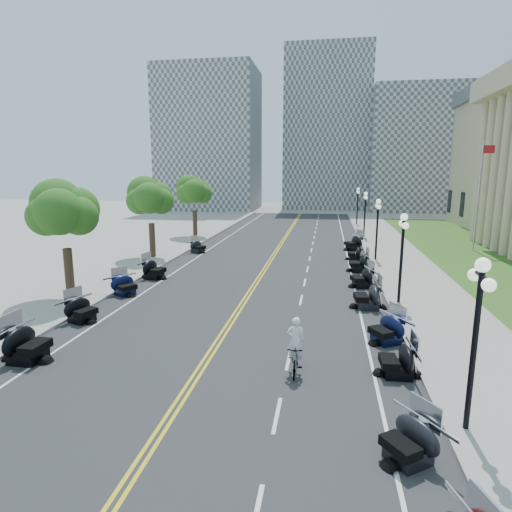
# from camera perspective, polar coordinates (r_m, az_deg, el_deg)

# --- Properties ---
(ground) EXTENTS (160.00, 160.00, 0.00)m
(ground) POSITION_cam_1_polar(r_m,az_deg,el_deg) (21.58, -3.24, -8.58)
(ground) COLOR gray
(road) EXTENTS (16.00, 90.00, 0.01)m
(road) POSITION_cam_1_polar(r_m,az_deg,el_deg) (31.01, 0.79, -2.37)
(road) COLOR #333335
(road) RESTS_ON ground
(centerline_yellow_a) EXTENTS (0.12, 90.00, 0.00)m
(centerline_yellow_a) POSITION_cam_1_polar(r_m,az_deg,el_deg) (31.02, 0.57, -2.34)
(centerline_yellow_a) COLOR yellow
(centerline_yellow_a) RESTS_ON road
(centerline_yellow_b) EXTENTS (0.12, 90.00, 0.00)m
(centerline_yellow_b) POSITION_cam_1_polar(r_m,az_deg,el_deg) (30.99, 1.01, -2.36)
(centerline_yellow_b) COLOR yellow
(centerline_yellow_b) RESTS_ON road
(edge_line_north) EXTENTS (0.12, 90.00, 0.00)m
(edge_line_north) POSITION_cam_1_polar(r_m,az_deg,el_deg) (30.74, 12.68, -2.76)
(edge_line_north) COLOR white
(edge_line_north) RESTS_ON road
(edge_line_south) EXTENTS (0.12, 90.00, 0.00)m
(edge_line_south) POSITION_cam_1_polar(r_m,az_deg,el_deg) (32.56, -10.42, -1.88)
(edge_line_south) COLOR white
(edge_line_south) RESTS_ON road
(lane_dash_4) EXTENTS (0.12, 2.00, 0.00)m
(lane_dash_4) POSITION_cam_1_polar(r_m,az_deg,el_deg) (13.94, 2.82, -20.39)
(lane_dash_4) COLOR white
(lane_dash_4) RESTS_ON road
(lane_dash_5) EXTENTS (0.12, 2.00, 0.00)m
(lane_dash_5) POSITION_cam_1_polar(r_m,az_deg,el_deg) (17.46, 4.38, -13.53)
(lane_dash_5) COLOR white
(lane_dash_5) RESTS_ON road
(lane_dash_6) EXTENTS (0.12, 2.00, 0.00)m
(lane_dash_6) POSITION_cam_1_polar(r_m,az_deg,el_deg) (21.14, 5.36, -9.01)
(lane_dash_6) COLOR white
(lane_dash_6) RESTS_ON road
(lane_dash_7) EXTENTS (0.12, 2.00, 0.00)m
(lane_dash_7) POSITION_cam_1_polar(r_m,az_deg,el_deg) (24.93, 6.03, -5.84)
(lane_dash_7) COLOR white
(lane_dash_7) RESTS_ON road
(lane_dash_8) EXTENTS (0.12, 2.00, 0.00)m
(lane_dash_8) POSITION_cam_1_polar(r_m,az_deg,el_deg) (28.77, 6.51, -3.51)
(lane_dash_8) COLOR white
(lane_dash_8) RESTS_ON road
(lane_dash_9) EXTENTS (0.12, 2.00, 0.00)m
(lane_dash_9) POSITION_cam_1_polar(r_m,az_deg,el_deg) (32.65, 6.88, -1.73)
(lane_dash_9) COLOR white
(lane_dash_9) RESTS_ON road
(lane_dash_10) EXTENTS (0.12, 2.00, 0.00)m
(lane_dash_10) POSITION_cam_1_polar(r_m,az_deg,el_deg) (36.56, 7.17, -0.34)
(lane_dash_10) COLOR white
(lane_dash_10) RESTS_ON road
(lane_dash_11) EXTENTS (0.12, 2.00, 0.00)m
(lane_dash_11) POSITION_cam_1_polar(r_m,az_deg,el_deg) (40.48, 7.41, 0.79)
(lane_dash_11) COLOR white
(lane_dash_11) RESTS_ON road
(lane_dash_12) EXTENTS (0.12, 2.00, 0.00)m
(lane_dash_12) POSITION_cam_1_polar(r_m,az_deg,el_deg) (44.42, 7.60, 1.72)
(lane_dash_12) COLOR white
(lane_dash_12) RESTS_ON road
(lane_dash_13) EXTENTS (0.12, 2.00, 0.00)m
(lane_dash_13) POSITION_cam_1_polar(r_m,az_deg,el_deg) (48.37, 7.76, 2.50)
(lane_dash_13) COLOR white
(lane_dash_13) RESTS_ON road
(lane_dash_14) EXTENTS (0.12, 2.00, 0.00)m
(lane_dash_14) POSITION_cam_1_polar(r_m,az_deg,el_deg) (52.32, 7.90, 3.16)
(lane_dash_14) COLOR white
(lane_dash_14) RESTS_ON road
(lane_dash_15) EXTENTS (0.12, 2.00, 0.00)m
(lane_dash_15) POSITION_cam_1_polar(r_m,az_deg,el_deg) (56.29, 8.02, 3.72)
(lane_dash_15) COLOR white
(lane_dash_15) RESTS_ON road
(lane_dash_16) EXTENTS (0.12, 2.00, 0.00)m
(lane_dash_16) POSITION_cam_1_polar(r_m,az_deg,el_deg) (60.25, 8.12, 4.21)
(lane_dash_16) COLOR white
(lane_dash_16) RESTS_ON road
(lane_dash_17) EXTENTS (0.12, 2.00, 0.00)m
(lane_dash_17) POSITION_cam_1_polar(r_m,az_deg,el_deg) (64.22, 8.21, 4.65)
(lane_dash_17) COLOR white
(lane_dash_17) RESTS_ON road
(lane_dash_18) EXTENTS (0.12, 2.00, 0.00)m
(lane_dash_18) POSITION_cam_1_polar(r_m,az_deg,el_deg) (68.20, 8.29, 5.03)
(lane_dash_18) COLOR white
(lane_dash_18) RESTS_ON road
(lane_dash_19) EXTENTS (0.12, 2.00, 0.00)m
(lane_dash_19) POSITION_cam_1_polar(r_m,az_deg,el_deg) (72.18, 8.36, 5.37)
(lane_dash_19) COLOR white
(lane_dash_19) RESTS_ON road
(sidewalk_north) EXTENTS (5.00, 90.00, 0.15)m
(sidewalk_north) POSITION_cam_1_polar(r_m,az_deg,el_deg) (31.25, 20.22, -2.84)
(sidewalk_north) COLOR #9E9991
(sidewalk_north) RESTS_ON ground
(sidewalk_south) EXTENTS (5.00, 90.00, 0.15)m
(sidewalk_south) POSITION_cam_1_polar(r_m,az_deg,el_deg) (34.14, -16.92, -1.47)
(sidewalk_south) COLOR #9E9991
(sidewalk_south) RESTS_ON ground
(lawn) EXTENTS (9.00, 60.00, 0.10)m
(lawn) POSITION_cam_1_polar(r_m,az_deg,el_deg) (40.62, 27.89, -0.35)
(lawn) COLOR #356023
(lawn) RESTS_ON ground
(distant_block_a) EXTENTS (18.00, 14.00, 26.00)m
(distant_block_a) POSITION_cam_1_polar(r_m,az_deg,el_deg) (85.02, -6.18, 15.07)
(distant_block_a) COLOR gray
(distant_block_a) RESTS_ON ground
(distant_block_b) EXTENTS (16.00, 12.00, 30.00)m
(distant_block_b) POSITION_cam_1_polar(r_m,az_deg,el_deg) (88.13, 9.42, 16.15)
(distant_block_b) COLOR gray
(distant_block_b) RESTS_ON ground
(distant_block_c) EXTENTS (20.00, 14.00, 22.00)m
(distant_block_c) POSITION_cam_1_polar(r_m,az_deg,el_deg) (86.66, 21.62, 12.96)
(distant_block_c) COLOR gray
(distant_block_c) RESTS_ON ground
(street_lamp_1) EXTENTS (0.50, 1.20, 4.90)m
(street_lamp_1) POSITION_cam_1_polar(r_m,az_deg,el_deg) (13.35, 27.08, -10.76)
(street_lamp_1) COLOR black
(street_lamp_1) RESTS_ON sidewalk_north
(street_lamp_2) EXTENTS (0.50, 1.20, 4.90)m
(street_lamp_2) POSITION_cam_1_polar(r_m,az_deg,el_deg) (24.60, 18.81, -0.40)
(street_lamp_2) COLOR black
(street_lamp_2) RESTS_ON sidewalk_north
(street_lamp_3) EXTENTS (0.50, 1.20, 4.90)m
(street_lamp_3) POSITION_cam_1_polar(r_m,az_deg,el_deg) (36.34, 15.83, 3.39)
(street_lamp_3) COLOR black
(street_lamp_3) RESTS_ON sidewalk_north
(street_lamp_4) EXTENTS (0.50, 1.20, 4.90)m
(street_lamp_4) POSITION_cam_1_polar(r_m,az_deg,el_deg) (48.20, 14.30, 5.32)
(street_lamp_4) COLOR black
(street_lamp_4) RESTS_ON sidewalk_north
(street_lamp_5) EXTENTS (0.50, 1.20, 4.90)m
(street_lamp_5) POSITION_cam_1_polar(r_m,az_deg,el_deg) (60.12, 13.37, 6.49)
(street_lamp_5) COLOR black
(street_lamp_5) RESTS_ON sidewalk_north
(flagpole) EXTENTS (1.10, 0.20, 10.00)m
(flagpole) POSITION_cam_1_polar(r_m,az_deg,el_deg) (43.98, 27.49, 7.00)
(flagpole) COLOR silver
(flagpole) RESTS_ON ground
(tree_2) EXTENTS (4.80, 4.80, 9.20)m
(tree_2) POSITION_cam_1_polar(r_m,az_deg,el_deg) (26.30, -24.20, 4.68)
(tree_2) COLOR #235619
(tree_2) RESTS_ON sidewalk_south
(tree_3) EXTENTS (4.80, 4.80, 9.20)m
(tree_3) POSITION_cam_1_polar(r_m,az_deg,el_deg) (36.86, -13.89, 6.96)
(tree_3) COLOR #235619
(tree_3) RESTS_ON sidewalk_south
(tree_4) EXTENTS (4.80, 4.80, 9.20)m
(tree_4) POSITION_cam_1_polar(r_m,az_deg,el_deg) (48.10, -8.24, 8.11)
(tree_4) COLOR #235619
(tree_4) RESTS_ON sidewalk_south
(motorcycle_n_3) EXTENTS (2.54, 2.54, 1.27)m
(motorcycle_n_3) POSITION_cam_1_polar(r_m,az_deg,el_deg) (12.46, 19.73, -21.95)
(motorcycle_n_3) COLOR black
(motorcycle_n_3) RESTS_ON road
(motorcycle_n_4) EXTENTS (2.01, 2.01, 1.34)m
(motorcycle_n_4) POSITION_cam_1_polar(r_m,az_deg,el_deg) (16.68, 18.38, -12.86)
(motorcycle_n_4) COLOR black
(motorcycle_n_4) RESTS_ON road
(motorcycle_n_5) EXTENTS (2.65, 2.65, 1.35)m
(motorcycle_n_5) POSITION_cam_1_polar(r_m,az_deg,el_deg) (19.50, 17.01, -9.18)
(motorcycle_n_5) COLOR black
(motorcycle_n_5) RESTS_ON road
(motorcycle_n_6) EXTENTS (2.33, 2.33, 1.52)m
(motorcycle_n_6) POSITION_cam_1_polar(r_m,az_deg,el_deg) (23.92, 14.66, -5.03)
(motorcycle_n_6) COLOR black
(motorcycle_n_6) RESTS_ON road
(motorcycle_n_7) EXTENTS (2.46, 2.46, 1.40)m
(motorcycle_n_7) POSITION_cam_1_polar(r_m,az_deg,el_deg) (28.11, 14.00, -2.69)
(motorcycle_n_7) COLOR black
(motorcycle_n_7) RESTS_ON road
(motorcycle_n_8) EXTENTS (2.26, 2.26, 1.46)m
(motorcycle_n_8) POSITION_cam_1_polar(r_m,az_deg,el_deg) (32.37, 13.57, -0.79)
(motorcycle_n_8) COLOR black
(motorcycle_n_8) RESTS_ON road
(motorcycle_n_9) EXTENTS (1.84, 1.84, 1.27)m
(motorcycle_n_9) POSITION_cam_1_polar(r_m,az_deg,el_deg) (36.55, 13.06, 0.45)
(motorcycle_n_9) COLOR black
(motorcycle_n_9) RESTS_ON road
(motorcycle_n_10) EXTENTS (2.96, 2.96, 1.55)m
(motorcycle_n_10) POSITION_cam_1_polar(r_m,az_deg,el_deg) (41.03, 12.88, 1.82)
(motorcycle_n_10) COLOR black
(motorcycle_n_10) RESTS_ON road
(motorcycle_s_4) EXTENTS (2.27, 2.27, 1.56)m
(motorcycle_s_4) POSITION_cam_1_polar(r_m,az_deg,el_deg) (19.15, -28.25, -10.10)
(motorcycle_s_4) COLOR black
(motorcycle_s_4) RESTS_ON road
(motorcycle_s_5) EXTENTS (2.46, 2.46, 1.35)m
(motorcycle_s_5) POSITION_cam_1_polar(r_m,az_deg,el_deg) (22.85, -22.26, -6.51)
(motorcycle_s_5) COLOR black
(motorcycle_s_5) RESTS_ON road
(motorcycle_s_6) EXTENTS (2.65, 2.65, 1.34)m
(motorcycle_s_6) POSITION_cam_1_polar(r_m,az_deg,el_deg) (26.78, -17.12, -3.62)
(motorcycle_s_6) COLOR black
(motorcycle_s_6) RESTS_ON road
(motorcycle_s_7) EXTENTS (2.42, 2.42, 1.46)m
(motorcycle_s_7) POSITION_cam_1_polar(r_m,az_deg,el_deg) (30.28, -13.46, -1.61)
(motorcycle_s_7) COLOR black
(motorcycle_s_7) RESTS_ON road
(motorcycle_s_9) EXTENTS (2.39, 2.39, 1.24)m
(motorcycle_s_9) POSITION_cam_1_polar(r_m,az_deg,el_deg) (39.21, -7.75, 1.35)
(motorcycle_s_9) COLOR black
(motorcycle_s_9) RESTS_ON road
(bicycle) EXTENTS (0.58, 1.93, 1.15)m
(bicycle) POSITION_cam_1_polar(r_m,az_deg,el_deg) (16.17, 5.25, -13.44)
(bicycle) COLOR #A51414
(bicycle) RESTS_ON road
(cyclist_rider) EXTENTS (0.66, 0.44, 1.82)m
(cyclist_rider) POSITION_cam_1_polar(r_m,az_deg,el_deg) (15.61, 5.35, -8.48)
(cyclist_rider) COLOR white
(cyclist_rider) RESTS_ON bicycle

